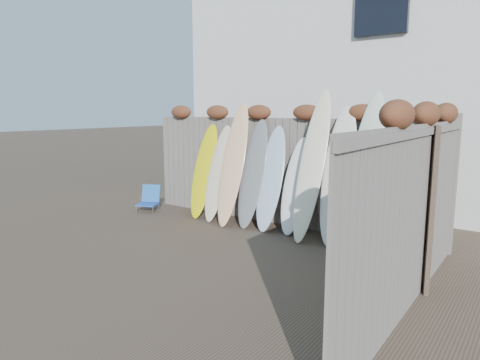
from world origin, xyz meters
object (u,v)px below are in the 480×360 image
Objects in this scene: beach_chair at (149,199)px; surfboard_0 at (204,171)px; wooden_crate at (380,256)px; lattice_panel at (424,202)px.

beach_chair is 1.50m from surfboard_0.
beach_chair is 0.83× the size of wooden_crate.
surfboard_0 is at bearing 150.01° from lattice_panel.
surfboard_0 is (-4.35, 0.77, -0.05)m from lattice_panel.
wooden_crate is at bearing -17.74° from surfboard_0.
beach_chair is 0.29× the size of surfboard_0.
wooden_crate reaches higher than beach_chair.
beach_chair is at bearing 155.32° from lattice_panel.
lattice_panel is (5.65, -0.47, 0.73)m from beach_chair.
beach_chair is 5.71m from lattice_panel.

